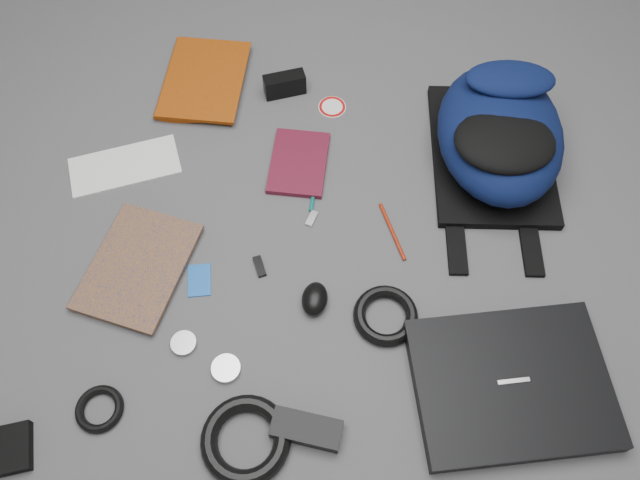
# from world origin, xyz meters

# --- Properties ---
(ground) EXTENTS (4.00, 4.00, 0.00)m
(ground) POSITION_xyz_m (0.00, 0.00, 0.00)
(ground) COLOR #4F4F51
(ground) RESTS_ON ground
(backpack) EXTENTS (0.33, 0.45, 0.18)m
(backpack) POSITION_xyz_m (0.37, 0.27, 0.09)
(backpack) COLOR black
(backpack) RESTS_ON ground
(laptop) EXTENTS (0.42, 0.36, 0.04)m
(laptop) POSITION_xyz_m (0.39, -0.27, 0.02)
(laptop) COLOR black
(laptop) RESTS_ON ground
(textbook_red) EXTENTS (0.20, 0.27, 0.03)m
(textbook_red) POSITION_xyz_m (-0.44, 0.43, 0.01)
(textbook_red) COLOR #863207
(textbook_red) RESTS_ON ground
(comic_book) EXTENTS (0.24, 0.30, 0.02)m
(comic_book) POSITION_xyz_m (-0.47, -0.08, 0.01)
(comic_book) COLOR #CA750E
(comic_book) RESTS_ON ground
(envelope) EXTENTS (0.27, 0.20, 0.00)m
(envelope) POSITION_xyz_m (-0.47, 0.16, 0.00)
(envelope) COLOR white
(envelope) RESTS_ON ground
(dvd_case) EXTENTS (0.13, 0.18, 0.01)m
(dvd_case) POSITION_xyz_m (-0.07, 0.21, 0.01)
(dvd_case) COLOR #480D1C
(dvd_case) RESTS_ON ground
(compact_camera) EXTENTS (0.11, 0.07, 0.06)m
(compact_camera) POSITION_xyz_m (-0.13, 0.42, 0.03)
(compact_camera) COLOR black
(compact_camera) RESTS_ON ground
(sticker_disc) EXTENTS (0.08, 0.08, 0.00)m
(sticker_disc) POSITION_xyz_m (-0.01, 0.39, 0.00)
(sticker_disc) COLOR white
(sticker_disc) RESTS_ON ground
(pen_teal) EXTENTS (0.01, 0.16, 0.01)m
(pen_teal) POSITION_xyz_m (-0.03, 0.16, 0.00)
(pen_teal) COLOR #0B6860
(pen_teal) RESTS_ON ground
(pen_red) EXTENTS (0.07, 0.14, 0.01)m
(pen_red) POSITION_xyz_m (0.15, 0.05, 0.00)
(pen_red) COLOR maroon
(pen_red) RESTS_ON ground
(id_badge) EXTENTS (0.06, 0.08, 0.00)m
(id_badge) POSITION_xyz_m (-0.24, -0.11, 0.00)
(id_badge) COLOR blue
(id_badge) RESTS_ON ground
(usb_black) EXTENTS (0.04, 0.05, 0.01)m
(usb_black) POSITION_xyz_m (-0.12, -0.07, 0.00)
(usb_black) COLOR black
(usb_black) RESTS_ON ground
(usb_silver) EXTENTS (0.03, 0.04, 0.01)m
(usb_silver) POSITION_xyz_m (-0.02, 0.06, 0.00)
(usb_silver) COLOR silver
(usb_silver) RESTS_ON ground
(mouse) EXTENTS (0.06, 0.08, 0.04)m
(mouse) POSITION_xyz_m (0.00, -0.14, 0.02)
(mouse) COLOR black
(mouse) RESTS_ON ground
(headphone_left) EXTENTS (0.06, 0.06, 0.01)m
(headphone_left) POSITION_xyz_m (-0.25, -0.25, 0.01)
(headphone_left) COLOR #A5A5A7
(headphone_left) RESTS_ON ground
(headphone_right) EXTENTS (0.07, 0.07, 0.01)m
(headphone_right) POSITION_xyz_m (-0.15, -0.30, 0.01)
(headphone_right) COLOR silver
(headphone_right) RESTS_ON ground
(cable_coil) EXTENTS (0.16, 0.16, 0.03)m
(cable_coil) POSITION_xyz_m (0.15, -0.16, 0.01)
(cable_coil) COLOR black
(cable_coil) RESTS_ON ground
(power_brick) EXTENTS (0.14, 0.07, 0.03)m
(power_brick) POSITION_xyz_m (0.02, -0.40, 0.02)
(power_brick) COLOR black
(power_brick) RESTS_ON ground
(power_cord_coil) EXTENTS (0.20, 0.20, 0.03)m
(power_cord_coil) POSITION_xyz_m (-0.09, -0.43, 0.02)
(power_cord_coil) COLOR black
(power_cord_coil) RESTS_ON ground
(pouch) EXTENTS (0.11, 0.11, 0.02)m
(pouch) POSITION_xyz_m (-0.53, -0.49, 0.01)
(pouch) COLOR black
(pouch) RESTS_ON ground
(earbud_coil) EXTENTS (0.12, 0.12, 0.02)m
(earbud_coil) POSITION_xyz_m (-0.38, -0.40, 0.01)
(earbud_coil) COLOR black
(earbud_coil) RESTS_ON ground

